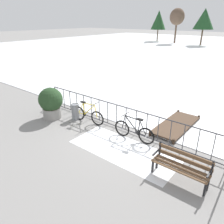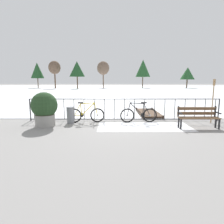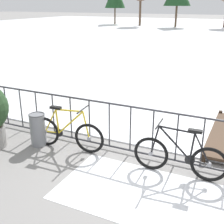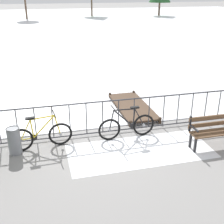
# 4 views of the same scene
# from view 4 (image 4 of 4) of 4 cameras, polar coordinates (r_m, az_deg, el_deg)

# --- Properties ---
(ground_plane) EXTENTS (160.00, 160.00, 0.00)m
(ground_plane) POSITION_cam_4_polar(r_m,az_deg,el_deg) (8.82, -1.78, -4.34)
(ground_plane) COLOR gray
(frozen_pond) EXTENTS (80.00, 56.00, 0.03)m
(frozen_pond) POSITION_cam_4_polar(r_m,az_deg,el_deg) (36.32, -12.02, 16.16)
(frozen_pond) COLOR white
(frozen_pond) RESTS_ON ground
(snow_patch) EXTENTS (3.87, 1.65, 0.01)m
(snow_patch) POSITION_cam_4_polar(r_m,az_deg,el_deg) (8.00, 5.51, -7.51)
(snow_patch) COLOR white
(snow_patch) RESTS_ON ground
(railing_fence) EXTENTS (9.06, 0.06, 1.07)m
(railing_fence) POSITION_cam_4_polar(r_m,az_deg,el_deg) (8.58, -1.82, -1.01)
(railing_fence) COLOR #38383D
(railing_fence) RESTS_ON ground
(bicycle_near_railing) EXTENTS (1.71, 0.52, 0.97)m
(bicycle_near_railing) POSITION_cam_4_polar(r_m,az_deg,el_deg) (8.49, 2.92, -2.74)
(bicycle_near_railing) COLOR black
(bicycle_near_railing) RESTS_ON ground
(bicycle_second) EXTENTS (1.71, 0.52, 0.97)m
(bicycle_second) POSITION_cam_4_polar(r_m,az_deg,el_deg) (8.16, -13.65, -4.52)
(bicycle_second) COLOR black
(bicycle_second) RESTS_ON ground
(park_bench) EXTENTS (1.60, 0.48, 0.89)m
(park_bench) POSITION_cam_4_polar(r_m,az_deg,el_deg) (8.53, 19.78, -2.96)
(park_bench) COLOR brown
(park_bench) RESTS_ON ground
(trash_bin) EXTENTS (0.35, 0.35, 0.73)m
(trash_bin) POSITION_cam_4_polar(r_m,az_deg,el_deg) (8.10, -18.45, -5.29)
(trash_bin) COLOR gray
(trash_bin) RESTS_ON ground
(wooden_dock) EXTENTS (1.10, 2.82, 0.20)m
(wooden_dock) POSITION_cam_4_polar(r_m,az_deg,el_deg) (10.59, 3.97, 1.15)
(wooden_dock) COLOR #4C3828
(wooden_dock) RESTS_ON ground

